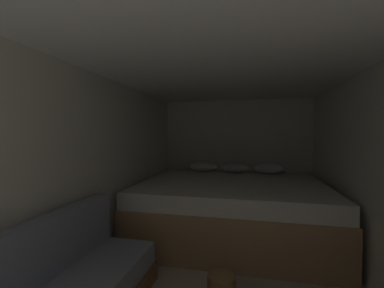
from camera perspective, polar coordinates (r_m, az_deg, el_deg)
wall_back at (r=4.63m, az=9.92°, el=-2.82°), size 2.69×0.05×2.03m
wall_left at (r=2.68m, az=-22.66°, el=-6.55°), size 0.05×4.84×2.03m
ceiling_slab at (r=2.27m, az=6.94°, el=18.60°), size 2.69×4.84×0.05m
bed at (r=3.69m, az=9.03°, el=-14.05°), size 2.47×2.02×0.93m
wicker_basket at (r=2.54m, az=6.57°, el=-29.26°), size 0.25×0.25×0.18m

